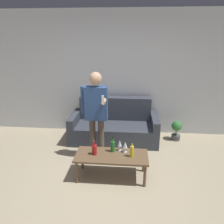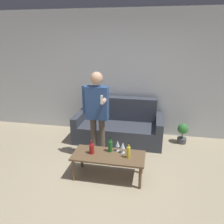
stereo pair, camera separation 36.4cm
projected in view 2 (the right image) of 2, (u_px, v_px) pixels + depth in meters
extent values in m
plane|color=tan|center=(95.00, 195.00, 3.12)|extent=(16.00, 16.00, 0.00)
cube|color=silver|center=(121.00, 74.00, 4.83)|extent=(8.00, 0.06, 2.70)
cube|color=#383D47|center=(117.00, 134.00, 4.61)|extent=(1.57, 0.62, 0.38)
cube|color=#383D47|center=(121.00, 116.00, 4.93)|extent=(1.57, 0.24, 0.89)
cube|color=#383D47|center=(81.00, 125.00, 4.85)|extent=(0.14, 0.86, 0.57)
cube|color=#383D47|center=(159.00, 131.00, 4.54)|extent=(0.14, 0.86, 0.57)
cube|color=brown|center=(108.00, 156.00, 3.41)|extent=(1.13, 0.49, 0.03)
cylinder|color=brown|center=(74.00, 170.00, 3.39)|extent=(0.04, 0.04, 0.37)
cylinder|color=brown|center=(140.00, 178.00, 3.20)|extent=(0.04, 0.04, 0.37)
cylinder|color=brown|center=(82.00, 157.00, 3.75)|extent=(0.04, 0.04, 0.37)
cylinder|color=brown|center=(142.00, 163.00, 3.56)|extent=(0.04, 0.04, 0.37)
cylinder|color=yellow|center=(128.00, 152.00, 3.30)|extent=(0.06, 0.06, 0.18)
cylinder|color=yellow|center=(129.00, 145.00, 3.26)|extent=(0.02, 0.02, 0.07)
cylinder|color=black|center=(129.00, 143.00, 3.25)|extent=(0.03, 0.03, 0.01)
cylinder|color=#B21E1E|center=(92.00, 149.00, 3.42)|extent=(0.08, 0.08, 0.16)
cylinder|color=#B21E1E|center=(92.00, 143.00, 3.39)|extent=(0.03, 0.03, 0.06)
cylinder|color=black|center=(91.00, 141.00, 3.38)|extent=(0.03, 0.03, 0.01)
cylinder|color=#23752D|center=(110.00, 146.00, 3.48)|extent=(0.07, 0.07, 0.18)
cylinder|color=#23752D|center=(110.00, 139.00, 3.44)|extent=(0.03, 0.03, 0.07)
cylinder|color=black|center=(110.00, 138.00, 3.43)|extent=(0.03, 0.03, 0.01)
cylinder|color=silver|center=(118.00, 151.00, 3.52)|extent=(0.06, 0.06, 0.01)
cylinder|color=silver|center=(118.00, 148.00, 3.51)|extent=(0.01, 0.01, 0.08)
cone|color=silver|center=(118.00, 143.00, 3.48)|extent=(0.07, 0.07, 0.11)
cylinder|color=silver|center=(123.00, 152.00, 3.47)|extent=(0.07, 0.07, 0.01)
cylinder|color=silver|center=(123.00, 150.00, 3.45)|extent=(0.01, 0.01, 0.07)
cone|color=silver|center=(123.00, 145.00, 3.43)|extent=(0.07, 0.07, 0.10)
cylinder|color=brown|center=(94.00, 138.00, 3.99)|extent=(0.11, 0.11, 0.77)
cylinder|color=brown|center=(102.00, 139.00, 3.96)|extent=(0.11, 0.11, 0.77)
cube|color=#2D4C84|center=(97.00, 103.00, 3.75)|extent=(0.39, 0.17, 0.58)
sphere|color=tan|center=(96.00, 78.00, 3.61)|extent=(0.21, 0.21, 0.21)
cylinder|color=#2D4C84|center=(84.00, 100.00, 3.78)|extent=(0.07, 0.07, 0.49)
cylinder|color=tan|center=(104.00, 101.00, 3.58)|extent=(0.07, 0.26, 0.07)
cube|color=white|center=(102.00, 100.00, 3.41)|extent=(0.03, 0.03, 0.14)
cylinder|color=#4C4C51|center=(182.00, 140.00, 4.64)|extent=(0.19, 0.19, 0.11)
cylinder|color=#476B38|center=(182.00, 135.00, 4.60)|extent=(0.02, 0.02, 0.13)
sphere|color=#337A38|center=(183.00, 129.00, 4.55)|extent=(0.22, 0.22, 0.22)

